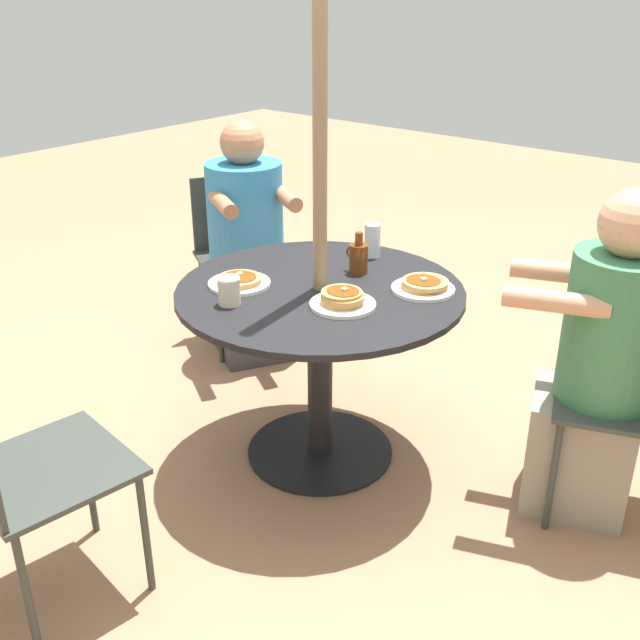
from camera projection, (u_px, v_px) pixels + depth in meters
ground_plane at (320, 452)px, 3.06m from camera, size 12.00×12.00×0.00m
patio_table at (320, 328)px, 2.82m from camera, size 1.07×1.07×0.72m
umbrella_pole at (320, 167)px, 2.56m from camera, size 0.05×0.05×2.35m
patio_chair_north at (239, 247)px, 3.84m from camera, size 0.60×0.60×0.84m
diner_north at (248, 253)px, 3.68m from camera, size 0.58×0.54×1.16m
patio_chair_east at (20, 467)px, 2.13m from camera, size 0.49×0.49×0.84m
diner_south at (599, 372)px, 2.54m from camera, size 0.57×0.48×1.18m
pancake_plate_a at (342, 300)px, 2.59m from camera, size 0.23×0.23×0.07m
pancake_plate_b at (423, 286)px, 2.72m from camera, size 0.23×0.23×0.05m
pancake_plate_c at (239, 282)px, 2.77m from camera, size 0.23×0.23×0.05m
syrup_bottle at (358, 257)px, 2.87m from camera, size 0.10×0.07×0.16m
coffee_cup at (229, 291)px, 2.60m from camera, size 0.08×0.08×0.10m
drinking_glass_a at (372, 240)px, 3.03m from camera, size 0.06×0.06×0.14m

